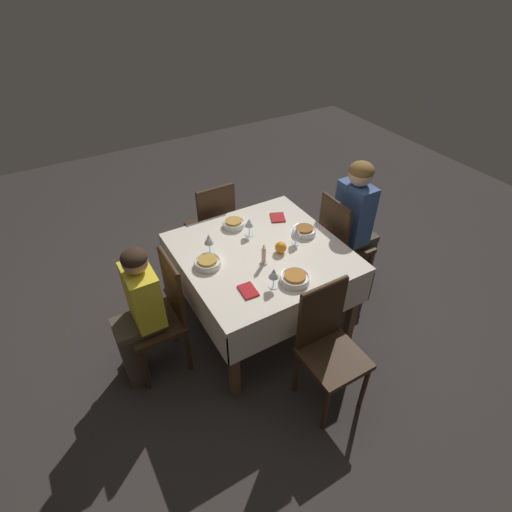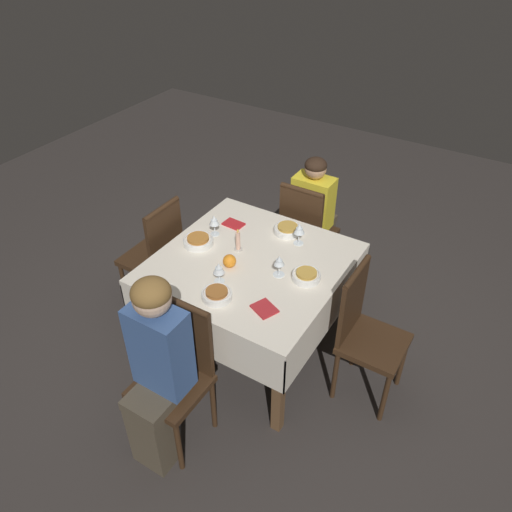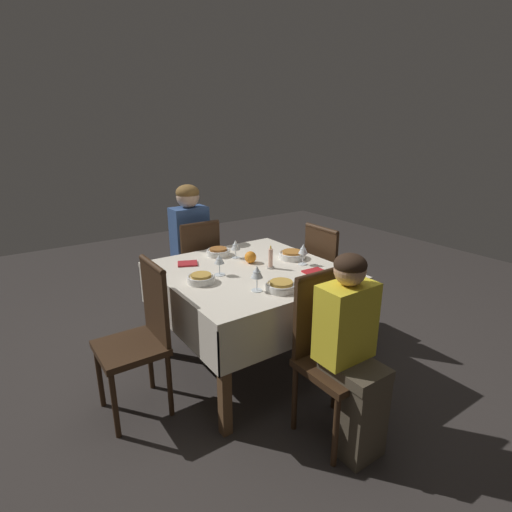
{
  "view_description": "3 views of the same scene",
  "coord_description": "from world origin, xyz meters",
  "px_view_note": "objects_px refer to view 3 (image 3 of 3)",
  "views": [
    {
      "loc": [
        1.96,
        -1.19,
        2.52
      ],
      "look_at": [
        0.09,
        -0.1,
        0.79
      ],
      "focal_mm": 28.0,
      "sensor_mm": 36.0,
      "label": 1
    },
    {
      "loc": [
        -1.34,
        2.11,
        2.67
      ],
      "look_at": [
        -0.04,
        0.01,
        0.8
      ],
      "focal_mm": 35.0,
      "sensor_mm": 36.0,
      "label": 2
    },
    {
      "loc": [
        -1.42,
        -2.14,
        1.67
      ],
      "look_at": [
        0.01,
        -0.07,
        0.85
      ],
      "focal_mm": 28.0,
      "sensor_mm": 36.0,
      "label": 3
    }
  ],
  "objects_px": {
    "bowl_north": "(218,252)",
    "wine_glass_west": "(219,260)",
    "person_adult_denim": "(188,245)",
    "bowl_south": "(281,286)",
    "chair_west": "(141,333)",
    "wine_glass_north": "(236,245)",
    "orange_fruit": "(250,257)",
    "bowl_west": "(201,278)",
    "chair_south": "(330,349)",
    "wine_glass_south": "(257,273)",
    "wine_glass_east": "(303,250)",
    "chair_north": "(196,268)",
    "chair_east": "(329,275)",
    "dining_table": "(249,282)",
    "napkin_spare_side": "(314,271)",
    "bowl_east": "(292,255)",
    "person_child_yellow": "(352,348)",
    "candle_centerpiece": "(271,260)",
    "napkin_red_folded": "(188,264)"
  },
  "relations": [
    {
      "from": "chair_north",
      "to": "bowl_north",
      "type": "distance_m",
      "value": 0.47
    },
    {
      "from": "chair_east",
      "to": "person_child_yellow",
      "type": "height_order",
      "value": "person_child_yellow"
    },
    {
      "from": "chair_east",
      "to": "candle_centerpiece",
      "type": "xyz_separation_m",
      "value": [
        -0.66,
        -0.09,
        0.29
      ]
    },
    {
      "from": "person_adult_denim",
      "to": "bowl_south",
      "type": "distance_m",
      "value": 1.35
    },
    {
      "from": "bowl_south",
      "to": "wine_glass_east",
      "type": "relative_size",
      "value": 1.25
    },
    {
      "from": "person_adult_denim",
      "to": "wine_glass_north",
      "type": "xyz_separation_m",
      "value": [
        0.07,
        -0.67,
        0.15
      ]
    },
    {
      "from": "wine_glass_north",
      "to": "bowl_south",
      "type": "bearing_deg",
      "value": -98.34
    },
    {
      "from": "bowl_north",
      "to": "wine_glass_west",
      "type": "xyz_separation_m",
      "value": [
        -0.2,
        -0.37,
        0.08
      ]
    },
    {
      "from": "bowl_south",
      "to": "bowl_east",
      "type": "distance_m",
      "value": 0.61
    },
    {
      "from": "orange_fruit",
      "to": "person_child_yellow",
      "type": "bearing_deg",
      "value": -94.69
    },
    {
      "from": "chair_south",
      "to": "bowl_west",
      "type": "relative_size",
      "value": 5.37
    },
    {
      "from": "wine_glass_south",
      "to": "bowl_west",
      "type": "xyz_separation_m",
      "value": [
        -0.21,
        0.3,
        -0.09
      ]
    },
    {
      "from": "chair_west",
      "to": "wine_glass_south",
      "type": "xyz_separation_m",
      "value": [
        0.62,
        -0.3,
        0.34
      ]
    },
    {
      "from": "orange_fruit",
      "to": "bowl_west",
      "type": "bearing_deg",
      "value": -163.22
    },
    {
      "from": "bowl_south",
      "to": "dining_table",
      "type": "bearing_deg",
      "value": 83.98
    },
    {
      "from": "bowl_north",
      "to": "bowl_west",
      "type": "distance_m",
      "value": 0.56
    },
    {
      "from": "wine_glass_east",
      "to": "dining_table",
      "type": "bearing_deg",
      "value": 160.71
    },
    {
      "from": "person_adult_denim",
      "to": "person_child_yellow",
      "type": "bearing_deg",
      "value": 90.43
    },
    {
      "from": "bowl_south",
      "to": "bowl_west",
      "type": "height_order",
      "value": "same"
    },
    {
      "from": "bowl_east",
      "to": "bowl_west",
      "type": "bearing_deg",
      "value": -176.36
    },
    {
      "from": "bowl_east",
      "to": "napkin_spare_side",
      "type": "distance_m",
      "value": 0.32
    },
    {
      "from": "bowl_north",
      "to": "bowl_east",
      "type": "bearing_deg",
      "value": -42.05
    },
    {
      "from": "person_adult_denim",
      "to": "wine_glass_east",
      "type": "xyz_separation_m",
      "value": [
        0.39,
        -1.07,
        0.16
      ]
    },
    {
      "from": "bowl_west",
      "to": "wine_glass_west",
      "type": "distance_m",
      "value": 0.19
    },
    {
      "from": "chair_south",
      "to": "wine_glass_south",
      "type": "height_order",
      "value": "chair_south"
    },
    {
      "from": "wine_glass_east",
      "to": "bowl_west",
      "type": "distance_m",
      "value": 0.76
    },
    {
      "from": "chair_east",
      "to": "orange_fruit",
      "type": "relative_size",
      "value": 11.08
    },
    {
      "from": "person_child_yellow",
      "to": "wine_glass_west",
      "type": "relative_size",
      "value": 7.58
    },
    {
      "from": "chair_east",
      "to": "person_child_yellow",
      "type": "relative_size",
      "value": 0.86
    },
    {
      "from": "wine_glass_north",
      "to": "wine_glass_south",
      "type": "xyz_separation_m",
      "value": [
        -0.22,
        -0.6,
        0.02
      ]
    },
    {
      "from": "chair_north",
      "to": "bowl_north",
      "type": "height_order",
      "value": "chair_north"
    },
    {
      "from": "bowl_west",
      "to": "napkin_spare_side",
      "type": "xyz_separation_m",
      "value": [
        0.71,
        -0.27,
        -0.02
      ]
    },
    {
      "from": "bowl_north",
      "to": "candle_centerpiece",
      "type": "height_order",
      "value": "candle_centerpiece"
    },
    {
      "from": "orange_fruit",
      "to": "napkin_spare_side",
      "type": "bearing_deg",
      "value": -59.22
    },
    {
      "from": "chair_north",
      "to": "chair_east",
      "type": "bearing_deg",
      "value": 136.4
    },
    {
      "from": "wine_glass_north",
      "to": "wine_glass_west",
      "type": "distance_m",
      "value": 0.37
    },
    {
      "from": "wine_glass_north",
      "to": "bowl_south",
      "type": "xyz_separation_m",
      "value": [
        -0.1,
        -0.67,
        -0.07
      ]
    },
    {
      "from": "dining_table",
      "to": "candle_centerpiece",
      "type": "relative_size",
      "value": 7.05
    },
    {
      "from": "person_adult_denim",
      "to": "napkin_red_folded",
      "type": "distance_m",
      "value": 0.67
    },
    {
      "from": "chair_east",
      "to": "person_adult_denim",
      "type": "distance_m",
      "value": 1.23
    },
    {
      "from": "wine_glass_north",
      "to": "person_child_yellow",
      "type": "bearing_deg",
      "value": -92.75
    },
    {
      "from": "chair_south",
      "to": "wine_glass_west",
      "type": "relative_size",
      "value": 6.54
    },
    {
      "from": "bowl_south",
      "to": "napkin_red_folded",
      "type": "xyz_separation_m",
      "value": [
        -0.26,
        0.74,
        -0.02
      ]
    },
    {
      "from": "chair_south",
      "to": "wine_glass_east",
      "type": "relative_size",
      "value": 6.17
    },
    {
      "from": "chair_south",
      "to": "wine_glass_north",
      "type": "bearing_deg",
      "value": 86.84
    },
    {
      "from": "chair_west",
      "to": "wine_glass_north",
      "type": "relative_size",
      "value": 6.76
    },
    {
      "from": "person_child_yellow",
      "to": "orange_fruit",
      "type": "bearing_deg",
      "value": 85.31
    },
    {
      "from": "person_child_yellow",
      "to": "wine_glass_north",
      "type": "relative_size",
      "value": 7.84
    },
    {
      "from": "chair_south",
      "to": "chair_west",
      "type": "distance_m",
      "value": 1.1
    },
    {
      "from": "wine_glass_west",
      "to": "napkin_spare_side",
      "type": "distance_m",
      "value": 0.64
    }
  ]
}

